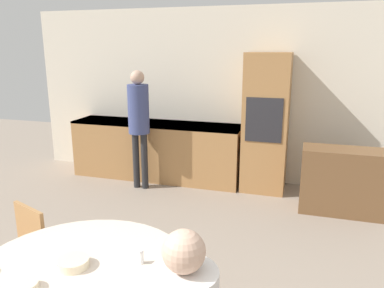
{
  "coord_description": "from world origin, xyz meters",
  "views": [
    {
      "loc": [
        0.94,
        -0.62,
        2.01
      ],
      "look_at": [
        -0.07,
        2.69,
        1.12
      ],
      "focal_mm": 35.0,
      "sensor_mm": 36.0,
      "label": 1
    }
  ],
  "objects_px": {
    "bowl_near": "(24,286)",
    "person_standing": "(139,116)",
    "oven_unit": "(266,123)",
    "chair_far_left": "(21,255)",
    "bowl_centre": "(73,263)",
    "sideboard": "(342,181)"
  },
  "relations": [
    {
      "from": "chair_far_left",
      "to": "person_standing",
      "type": "height_order",
      "value": "person_standing"
    },
    {
      "from": "sideboard",
      "to": "bowl_centre",
      "type": "distance_m",
      "value": 3.55
    },
    {
      "from": "person_standing",
      "to": "bowl_centre",
      "type": "height_order",
      "value": "person_standing"
    },
    {
      "from": "chair_far_left",
      "to": "bowl_near",
      "type": "height_order",
      "value": "chair_far_left"
    },
    {
      "from": "oven_unit",
      "to": "person_standing",
      "type": "xyz_separation_m",
      "value": [
        -1.73,
        -0.5,
        0.1
      ]
    },
    {
      "from": "oven_unit",
      "to": "bowl_near",
      "type": "relative_size",
      "value": 12.89
    },
    {
      "from": "oven_unit",
      "to": "bowl_centre",
      "type": "bearing_deg",
      "value": -101.13
    },
    {
      "from": "oven_unit",
      "to": "chair_far_left",
      "type": "height_order",
      "value": "oven_unit"
    },
    {
      "from": "oven_unit",
      "to": "bowl_centre",
      "type": "relative_size",
      "value": 10.65
    },
    {
      "from": "oven_unit",
      "to": "sideboard",
      "type": "xyz_separation_m",
      "value": [
        1.02,
        -0.54,
        -0.57
      ]
    },
    {
      "from": "bowl_near",
      "to": "bowl_centre",
      "type": "distance_m",
      "value": 0.29
    },
    {
      "from": "person_standing",
      "to": "bowl_centre",
      "type": "xyz_separation_m",
      "value": [
        1.02,
        -3.12,
        -0.28
      ]
    },
    {
      "from": "bowl_centre",
      "to": "sideboard",
      "type": "bearing_deg",
      "value": 60.62
    },
    {
      "from": "sideboard",
      "to": "chair_far_left",
      "type": "bearing_deg",
      "value": -132.99
    },
    {
      "from": "bowl_near",
      "to": "person_standing",
      "type": "bearing_deg",
      "value": 104.85
    },
    {
      "from": "sideboard",
      "to": "person_standing",
      "type": "distance_m",
      "value": 2.83
    },
    {
      "from": "sideboard",
      "to": "bowl_centre",
      "type": "bearing_deg",
      "value": -119.38
    },
    {
      "from": "sideboard",
      "to": "bowl_near",
      "type": "relative_size",
      "value": 6.55
    },
    {
      "from": "bowl_centre",
      "to": "person_standing",
      "type": "bearing_deg",
      "value": 108.11
    },
    {
      "from": "bowl_near",
      "to": "bowl_centre",
      "type": "bearing_deg",
      "value": 65.23
    },
    {
      "from": "chair_far_left",
      "to": "bowl_centre",
      "type": "height_order",
      "value": "chair_far_left"
    },
    {
      "from": "oven_unit",
      "to": "chair_far_left",
      "type": "xyz_separation_m",
      "value": [
        -1.47,
        -3.22,
        -0.5
      ]
    }
  ]
}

